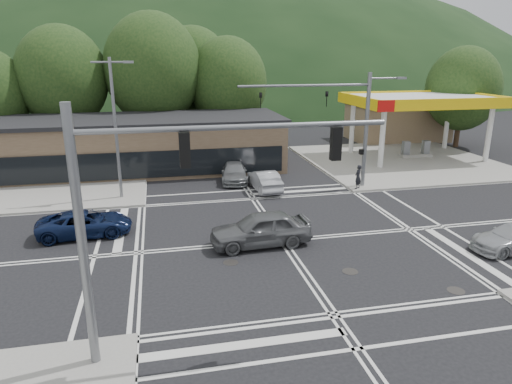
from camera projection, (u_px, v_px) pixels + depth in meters
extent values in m
plane|color=black|center=(282.00, 240.00, 23.40)|extent=(120.00, 120.00, 0.00)
cube|color=gray|center=(400.00, 161.00, 40.44)|extent=(16.00, 16.00, 0.15)
cube|color=gray|center=(38.00, 180.00, 34.37)|extent=(16.00, 16.00, 0.15)
cylinder|color=silver|center=(382.00, 139.00, 37.26)|extent=(0.44, 0.44, 5.00)
cylinder|color=silver|center=(352.00, 128.00, 42.87)|extent=(0.44, 0.44, 5.00)
cylinder|color=silver|center=(489.00, 135.00, 39.28)|extent=(0.44, 0.44, 5.00)
cylinder|color=silver|center=(447.00, 124.00, 44.89)|extent=(0.44, 0.44, 5.00)
cube|color=silver|center=(421.00, 100.00, 40.26)|extent=(12.00, 8.00, 0.60)
cube|color=yellow|center=(448.00, 104.00, 36.52)|extent=(12.20, 0.25, 0.90)
cube|color=yellow|center=(398.00, 96.00, 44.00)|extent=(12.20, 0.25, 0.90)
cube|color=yellow|center=(358.00, 101.00, 39.05)|extent=(0.25, 8.20, 0.90)
cube|color=yellow|center=(480.00, 98.00, 41.48)|extent=(0.25, 8.20, 0.90)
cube|color=red|center=(386.00, 106.00, 35.27)|extent=(1.40, 0.12, 0.90)
cube|color=gray|center=(415.00, 155.00, 41.73)|extent=(3.00, 1.00, 0.30)
cube|color=slate|center=(406.00, 148.00, 41.33)|extent=(0.60, 0.50, 1.30)
cube|color=slate|center=(426.00, 148.00, 41.73)|extent=(0.60, 0.50, 1.30)
cube|color=#846B4F|center=(397.00, 123.00, 50.27)|extent=(10.00, 6.00, 3.80)
cube|color=brown|center=(132.00, 146.00, 37.10)|extent=(24.00, 8.00, 4.00)
ellipsoid|color=black|center=(181.00, 94.00, 107.56)|extent=(252.00, 126.00, 140.00)
cylinder|color=#382619|center=(69.00, 130.00, 42.30)|extent=(0.50, 0.50, 4.84)
ellipsoid|color=#183213|center=(62.00, 77.00, 40.93)|extent=(8.00, 8.00, 9.20)
cylinder|color=#382619|center=(156.00, 125.00, 43.86)|extent=(0.50, 0.50, 5.28)
ellipsoid|color=#183213|center=(153.00, 69.00, 42.36)|extent=(9.00, 9.00, 10.35)
cylinder|color=#382619|center=(228.00, 127.00, 45.41)|extent=(0.50, 0.50, 4.40)
ellipsoid|color=#183213|center=(228.00, 83.00, 44.15)|extent=(7.60, 7.60, 8.74)
cylinder|color=#382619|center=(195.00, 120.00, 48.47)|extent=(0.50, 0.50, 4.84)
ellipsoid|color=#183213|center=(193.00, 74.00, 47.10)|extent=(8.40, 8.40, 9.66)
cylinder|color=#382619|center=(458.00, 128.00, 46.39)|extent=(0.50, 0.50, 3.96)
ellipsoid|color=#183213|center=(463.00, 89.00, 45.26)|extent=(7.20, 7.20, 8.28)
cylinder|color=slate|center=(116.00, 131.00, 28.79)|extent=(0.20, 0.20, 9.00)
cylinder|color=slate|center=(110.00, 62.00, 27.56)|extent=(2.20, 0.12, 0.12)
cube|color=slate|center=(128.00, 62.00, 27.79)|extent=(0.60, 0.25, 0.15)
cylinder|color=slate|center=(366.00, 132.00, 31.57)|extent=(0.28, 0.28, 8.00)
cylinder|color=slate|center=(305.00, 85.00, 29.72)|extent=(9.00, 0.16, 0.16)
imported|color=black|center=(327.00, 99.00, 30.29)|extent=(0.16, 0.20, 1.00)
imported|color=black|center=(261.00, 100.00, 29.38)|extent=(0.16, 0.20, 1.00)
cylinder|color=slate|center=(386.00, 78.00, 30.76)|extent=(2.40, 0.12, 0.12)
cube|color=slate|center=(401.00, 78.00, 30.98)|extent=(0.70, 0.30, 0.15)
cube|color=black|center=(361.00, 152.00, 31.92)|extent=(0.25, 0.30, 0.35)
cylinder|color=slate|center=(82.00, 245.00, 12.91)|extent=(0.28, 0.28, 8.00)
cylinder|color=slate|center=(237.00, 127.00, 12.89)|extent=(9.00, 0.16, 0.16)
cube|color=black|center=(185.00, 150.00, 12.76)|extent=(0.30, 0.25, 1.00)
cube|color=black|center=(336.00, 144.00, 13.67)|extent=(0.30, 0.25, 1.00)
imported|color=#0D193B|center=(85.00, 223.00, 23.88)|extent=(4.90, 2.51, 1.32)
imported|color=#595B5E|center=(261.00, 229.00, 22.63)|extent=(5.14, 2.29, 1.72)
imported|color=#9D9FA4|center=(264.00, 180.00, 31.85)|extent=(1.69, 4.37, 1.42)
imported|color=silver|center=(237.00, 150.00, 41.30)|extent=(2.67, 5.10, 1.66)
imported|color=slate|center=(234.00, 172.00, 34.16)|extent=(2.49, 4.83, 1.34)
imported|color=black|center=(358.00, 177.00, 31.64)|extent=(0.73, 0.70, 1.69)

